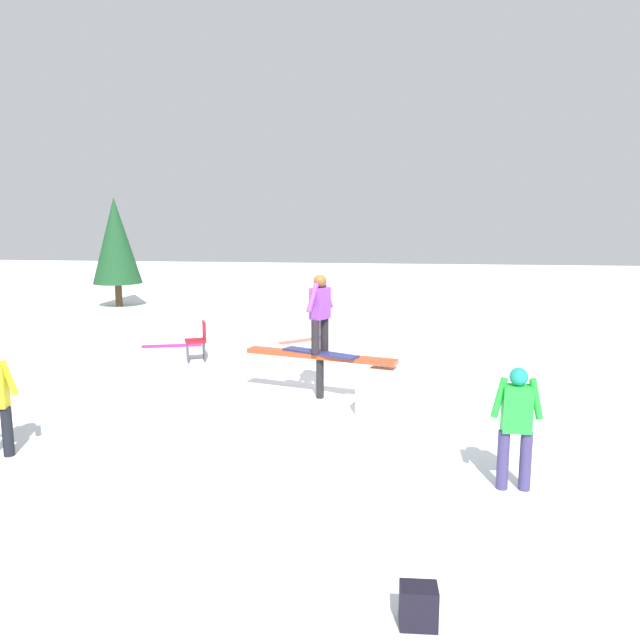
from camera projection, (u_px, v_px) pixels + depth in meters
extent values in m
plane|color=white|center=(320.00, 398.00, 11.09)|extent=(60.00, 60.00, 0.00)
cylinder|color=black|center=(320.00, 378.00, 11.03)|extent=(0.14, 0.14, 0.73)
cube|color=#A53F1E|center=(320.00, 356.00, 10.96)|extent=(2.75, 1.03, 0.08)
cube|color=white|center=(422.00, 391.00, 10.34)|extent=(2.14, 1.93, 0.65)
cube|color=navy|center=(320.00, 353.00, 10.95)|extent=(1.41, 0.91, 0.03)
cylinder|color=black|center=(324.00, 334.00, 11.01)|extent=(0.15, 0.15, 0.59)
cylinder|color=black|center=(316.00, 337.00, 10.78)|extent=(0.15, 0.15, 0.59)
cube|color=purple|center=(320.00, 303.00, 10.80)|extent=(0.36, 0.42, 0.55)
cylinder|color=purple|center=(327.00, 295.00, 10.96)|extent=(0.23, 0.33, 0.50)
cylinder|color=purple|center=(313.00, 298.00, 10.60)|extent=(0.23, 0.33, 0.50)
sphere|color=brown|center=(320.00, 281.00, 10.73)|extent=(0.23, 0.23, 0.23)
cylinder|color=black|center=(7.00, 431.00, 8.40)|extent=(0.14, 0.14, 0.69)
cylinder|color=gold|center=(9.00, 378.00, 8.28)|extent=(0.24, 0.13, 0.50)
cylinder|color=#3D3669|center=(525.00, 461.00, 7.36)|extent=(0.14, 0.14, 0.72)
cylinder|color=#3D3669|center=(503.00, 460.00, 7.39)|extent=(0.14, 0.14, 0.72)
cube|color=green|center=(517.00, 409.00, 7.26)|extent=(0.33, 0.20, 0.56)
cylinder|color=green|center=(536.00, 399.00, 7.22)|extent=(0.18, 0.08, 0.49)
cylinder|color=green|center=(499.00, 398.00, 7.27)|extent=(0.18, 0.08, 0.49)
sphere|color=teal|center=(519.00, 377.00, 7.20)|extent=(0.21, 0.21, 0.21)
cube|color=#C01F95|center=(172.00, 346.00, 15.38)|extent=(1.46, 0.67, 0.02)
cube|color=#F46755|center=(303.00, 341.00, 16.01)|extent=(1.20, 1.09, 0.02)
cube|color=#3F3F44|center=(188.00, 352.00, 13.76)|extent=(0.18, 0.38, 0.44)
cube|color=#3F3F44|center=(204.00, 351.00, 13.87)|extent=(0.18, 0.38, 0.44)
cube|color=#AF1420|center=(195.00, 341.00, 13.77)|extent=(0.58, 0.58, 0.04)
cube|color=#AF1420|center=(204.00, 330.00, 13.79)|extent=(0.21, 0.42, 0.40)
cube|color=black|center=(419.00, 606.00, 4.95)|extent=(0.31, 0.23, 0.34)
cylinder|color=#4C331E|center=(119.00, 295.00, 21.79)|extent=(0.24, 0.24, 0.83)
cone|color=#194723|center=(116.00, 241.00, 21.47)|extent=(1.66, 1.66, 2.95)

